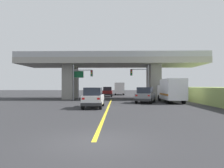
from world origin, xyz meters
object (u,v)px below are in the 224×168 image
Objects in this scene: box_truck at (171,90)px; traffic_signal_nearside at (142,78)px; suv_crossing at (145,95)px; sedan_oncoming at (108,92)px; semi_truck_distant at (119,88)px; traffic_signal_farside at (80,78)px; suv_lead at (93,98)px; highway_sign at (78,77)px.

traffic_signal_nearside reaches higher than box_truck.
suv_crossing is 1.00× the size of sedan_oncoming.
sedan_oncoming is 0.86× the size of traffic_signal_nearside.
box_truck is at bearing -59.84° from sedan_oncoming.
semi_truck_distant is at bearing 99.16° from traffic_signal_nearside.
sedan_oncoming is 0.87× the size of traffic_signal_farside.
suv_lead is at bearing -73.11° from traffic_signal_farside.
suv_lead is 0.81× the size of traffic_signal_farside.
traffic_signal_farside is at bearing 172.38° from suv_crossing.
box_truck is at bearing -26.75° from highway_sign.
box_truck is 13.41m from traffic_signal_farside.
box_truck is 15.37m from highway_sign.
sedan_oncoming is 0.65× the size of semi_truck_distant.
sedan_oncoming is (0.40, 22.61, 0.00)m from suv_lead.
suv_lead is 0.81× the size of traffic_signal_nearside.
traffic_signal_nearside is at bearing 127.12° from box_truck.
suv_lead is 0.61× the size of semi_truck_distant.
sedan_oncoming is 9.23m from semi_truck_distant.
highway_sign is 0.68× the size of semi_truck_distant.
suv_crossing is 25.35m from semi_truck_distant.
highway_sign is at bearing -111.78° from semi_truck_distant.
traffic_signal_nearside is 0.76× the size of semi_truck_distant.
traffic_signal_nearside is at bearing -13.64° from highway_sign.
traffic_signal_farside reaches higher than highway_sign.
highway_sign is (-10.31, 2.50, 0.19)m from traffic_signal_nearside.
highway_sign is (-13.61, 6.86, 2.01)m from box_truck.
box_truck is 18.15m from sedan_oncoming.
suv_lead is 0.94× the size of suv_crossing.
suv_crossing is 10.54m from traffic_signal_farside.
traffic_signal_nearside reaches higher than sedan_oncoming.
suv_crossing is 0.87× the size of traffic_signal_nearside.
sedan_oncoming is 12.96m from traffic_signal_nearside.
box_truck is at bearing 27.93° from suv_crossing.
sedan_oncoming is at bearing 73.00° from traffic_signal_farside.
suv_crossing is at bearing -25.31° from traffic_signal_farside.
sedan_oncoming is at bearing 89.00° from suv_lead.
box_truck is 1.29× the size of traffic_signal_farside.
box_truck is 1.28× the size of traffic_signal_nearside.
traffic_signal_nearside is at bearing -62.82° from sedan_oncoming.
traffic_signal_nearside is at bearing 61.18° from suv_lead.
highway_sign reaches higher than sedan_oncoming.
traffic_signal_nearside is at bearing 3.60° from traffic_signal_farside.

